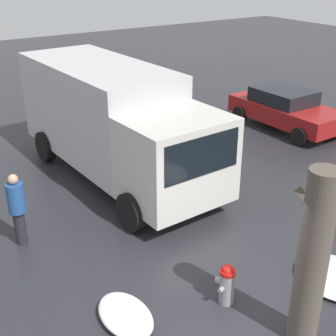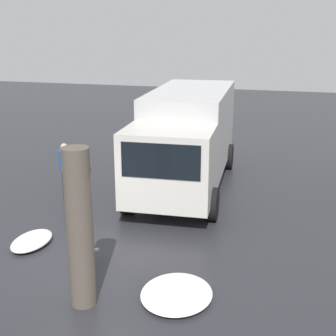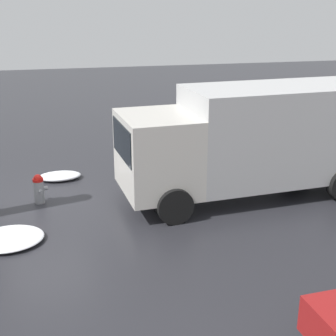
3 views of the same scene
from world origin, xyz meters
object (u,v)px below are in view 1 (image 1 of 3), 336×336
fire_hydrant (227,283)px  delivery_truck (113,119)px  tree_trunk (312,259)px  pedestrian (17,207)px  parked_car (286,108)px

fire_hydrant → delivery_truck: delivery_truck is taller
tree_trunk → pedestrian: size_ratio=1.83×
pedestrian → parked_car: pedestrian is taller
tree_trunk → pedestrian: 6.01m
tree_trunk → delivery_truck: bearing=-2.4°
delivery_truck → parked_car: delivery_truck is taller
fire_hydrant → parked_car: size_ratio=0.19×
fire_hydrant → tree_trunk: tree_trunk is taller
fire_hydrant → pedestrian: (3.87, 2.48, 0.48)m
pedestrian → parked_car: (2.14, -10.14, -0.18)m
delivery_truck → parked_car: 6.92m
tree_trunk → parked_car: bearing=-44.4°
delivery_truck → tree_trunk: bearing=84.4°
delivery_truck → pedestrian: bearing=27.9°
delivery_truck → pedestrian: size_ratio=4.43×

